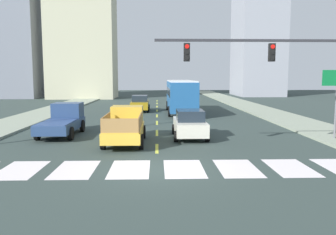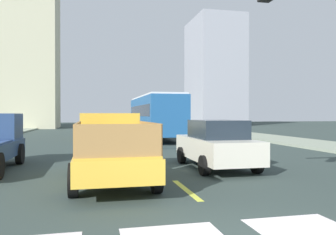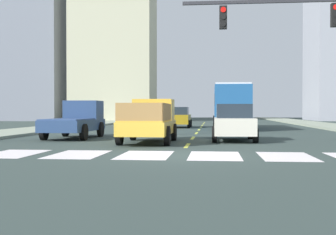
% 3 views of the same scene
% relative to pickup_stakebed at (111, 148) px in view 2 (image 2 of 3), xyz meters
% --- Properties ---
extents(sidewalk_right, '(3.94, 110.00, 0.15)m').
position_rel_pickup_stakebed_xyz_m(sidewalk_right, '(13.05, 12.17, -0.86)').
color(sidewalk_right, gray).
rests_on(sidewalk_right, ground).
extents(lane_dash_0, '(0.16, 2.40, 0.01)m').
position_rel_pickup_stakebed_xyz_m(lane_dash_0, '(1.78, -1.83, -0.93)').
color(lane_dash_0, '#D1D543').
rests_on(lane_dash_0, ground).
extents(lane_dash_1, '(0.16, 2.40, 0.01)m').
position_rel_pickup_stakebed_xyz_m(lane_dash_1, '(1.78, 3.17, -0.93)').
color(lane_dash_1, '#D1D543').
rests_on(lane_dash_1, ground).
extents(lane_dash_2, '(0.16, 2.40, 0.01)m').
position_rel_pickup_stakebed_xyz_m(lane_dash_2, '(1.78, 8.17, -0.93)').
color(lane_dash_2, '#D1D543').
rests_on(lane_dash_2, ground).
extents(lane_dash_3, '(0.16, 2.40, 0.01)m').
position_rel_pickup_stakebed_xyz_m(lane_dash_3, '(1.78, 13.17, -0.93)').
color(lane_dash_3, '#D1D543').
rests_on(lane_dash_3, ground).
extents(lane_dash_4, '(0.16, 2.40, 0.01)m').
position_rel_pickup_stakebed_xyz_m(lane_dash_4, '(1.78, 18.17, -0.93)').
color(lane_dash_4, '#D1D543').
rests_on(lane_dash_4, ground).
extents(lane_dash_5, '(0.16, 2.40, 0.01)m').
position_rel_pickup_stakebed_xyz_m(lane_dash_5, '(1.78, 23.17, -0.93)').
color(lane_dash_5, '#D1D543').
rests_on(lane_dash_5, ground).
extents(lane_dash_6, '(0.16, 2.40, 0.01)m').
position_rel_pickup_stakebed_xyz_m(lane_dash_6, '(1.78, 28.17, -0.93)').
color(lane_dash_6, '#D1D543').
rests_on(lane_dash_6, ground).
extents(lane_dash_7, '(0.16, 2.40, 0.01)m').
position_rel_pickup_stakebed_xyz_m(lane_dash_7, '(1.78, 33.17, -0.93)').
color(lane_dash_7, '#D1D543').
rests_on(lane_dash_7, ground).
extents(pickup_stakebed, '(2.18, 5.20, 1.96)m').
position_rel_pickup_stakebed_xyz_m(pickup_stakebed, '(0.00, 0.00, 0.00)').
color(pickup_stakebed, gold).
rests_on(pickup_stakebed, ground).
extents(city_bus, '(2.72, 10.80, 3.32)m').
position_rel_pickup_stakebed_xyz_m(city_bus, '(4.18, 15.36, 1.02)').
color(city_bus, '#205691').
rests_on(city_bus, ground).
extents(sedan_far, '(2.02, 4.40, 1.72)m').
position_rel_pickup_stakebed_xyz_m(sedan_far, '(3.78, 1.28, -0.08)').
color(sedan_far, beige).
rests_on(sedan_far, ground).
extents(sedan_near_left, '(2.02, 4.40, 1.72)m').
position_rel_pickup_stakebed_xyz_m(sedan_near_left, '(-0.04, 17.42, -0.08)').
color(sedan_near_left, '#9C7A16').
rests_on(sedan_near_left, ground).
extents(block_mid_left, '(8.05, 11.41, 19.12)m').
position_rel_pickup_stakebed_xyz_m(block_mid_left, '(21.10, 47.50, 8.62)').
color(block_mid_left, '#9396A1').
rests_on(block_mid_left, ground).
extents(block_mid_right, '(10.89, 7.65, 28.71)m').
position_rel_pickup_stakebed_xyz_m(block_mid_right, '(-10.75, 40.23, 13.42)').
color(block_mid_right, '#B8B695').
rests_on(block_mid_right, ground).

